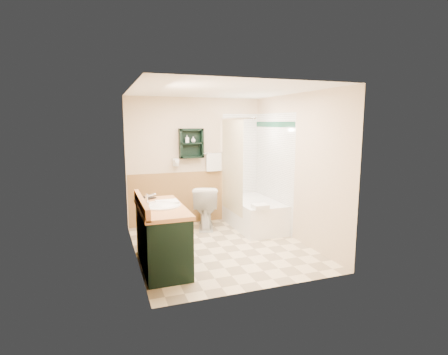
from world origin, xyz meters
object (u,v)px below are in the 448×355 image
Objects in this scene: bathtub at (253,213)px; soap_bottle_b at (193,140)px; wall_shelf at (191,143)px; soap_bottle_a at (187,141)px; toilet at (205,207)px; vanity at (162,236)px; vanity_book at (143,192)px; hair_dryer at (176,162)px.

soap_bottle_b is at bearing 150.00° from bathtub.
wall_shelf is 5.17× the size of soap_bottle_b.
soap_bottle_a is 0.12m from soap_bottle_b.
wall_shelf is 0.69× the size of toilet.
vanity is at bearing -117.01° from soap_bottle_b.
wall_shelf is at bearing 63.98° from vanity.
vanity is 2.37m from soap_bottle_b.
wall_shelf reaches higher than toilet.
vanity_book is 1.92× the size of soap_bottle_b.
vanity_book is at bearing -128.94° from wall_shelf.
vanity_book is at bearing 107.57° from vanity.
hair_dryer is 0.18× the size of vanity.
wall_shelf is at bearing 172.24° from soap_bottle_b.
wall_shelf is 1.22m from toilet.
toilet is (0.16, -0.34, -1.16)m from wall_shelf.
toilet is at bearing -64.80° from wall_shelf.
soap_bottle_a is (-0.24, 0.33, 1.21)m from toilet.
vanity is 1.83m from toilet.
toilet is at bearing -53.99° from soap_bottle_a.
wall_shelf is 0.07m from soap_bottle_b.
bathtub is at bearing -24.39° from hair_dryer.
bathtub is at bearing -178.30° from toilet.
toilet is (1.05, 1.49, -0.03)m from vanity.
wall_shelf is 0.10m from soap_bottle_a.
hair_dryer is (-0.30, 0.02, -0.35)m from wall_shelf.
soap_bottle_a reaches higher than toilet.
vanity is at bearing 71.72° from toilet.
soap_bottle_a is (0.98, 1.31, 0.66)m from vanity_book.
hair_dryer is 1.73m from bathtub.
wall_shelf is 2.29× the size of hair_dryer.
wall_shelf reaches higher than hair_dryer.
hair_dryer is at bearing 72.24° from vanity.
hair_dryer is at bearing 32.48° from vanity_book.
bathtub is 0.91m from toilet.
bathtub is at bearing -30.00° from soap_bottle_b.
bathtub is 1.83m from soap_bottle_a.
bathtub is at bearing -8.45° from vanity_book.
hair_dryer is 2.26× the size of soap_bottle_b.
vanity_book is at bearing -130.00° from soap_bottle_b.
bathtub is at bearing 33.22° from vanity.
toilet is 7.51× the size of soap_bottle_b.
vanity_book is (-1.06, -1.31, -0.61)m from wall_shelf.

